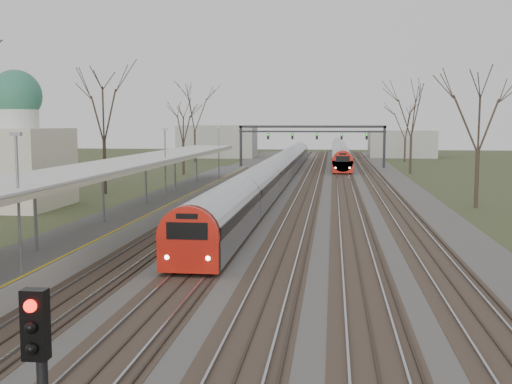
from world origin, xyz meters
TOP-DOWN VIEW (x-y plane):
  - track_bed at (0.26, 55.00)m, footprint 24.00×160.00m
  - platform at (-9.05, 37.50)m, footprint 3.50×69.00m
  - canopy at (-9.05, 32.99)m, footprint 4.10×50.00m
  - signal_gantry at (0.29, 84.99)m, footprint 21.00×0.59m
  - tree_west_far at (-17.00, 48.00)m, footprint 5.50×5.50m
  - tree_east_far at (14.00, 42.00)m, footprint 5.00×5.00m
  - train_near at (-2.50, 62.63)m, footprint 2.62×90.21m
  - train_far at (4.50, 109.10)m, footprint 2.62×75.21m
  - signal_post at (-0.75, 0.99)m, footprint 0.35×0.45m

SIDE VIEW (x-z plane):
  - track_bed at x=0.26m, z-range -0.05..0.17m
  - platform at x=-9.05m, z-range 0.00..1.00m
  - train_near at x=-2.50m, z-range -0.05..3.00m
  - train_far at x=4.50m, z-range -0.05..3.00m
  - signal_post at x=-0.75m, z-range 0.67..4.77m
  - canopy at x=-9.05m, z-range 2.37..5.48m
  - signal_gantry at x=0.29m, z-range 1.87..7.95m
  - tree_east_far at x=14.00m, z-range 2.14..12.44m
  - tree_west_far at x=-17.00m, z-range 2.35..13.68m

